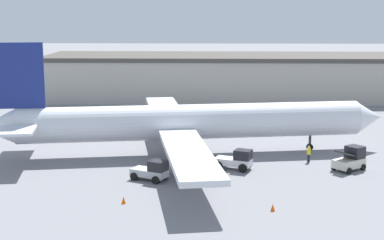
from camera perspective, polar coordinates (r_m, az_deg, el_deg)
ground_plane at (r=62.13m, az=0.00°, el=-3.32°), size 400.00×400.00×0.00m
terminal_building at (r=100.85m, az=5.39°, el=4.22°), size 67.96×16.20×7.41m
airplane at (r=61.26m, az=-0.97°, el=-0.24°), size 42.73×40.39×11.84m
ground_crew_worker at (r=59.84m, az=11.25°, el=-3.20°), size 0.37×0.37×1.67m
baggage_tug at (r=52.65m, az=-3.88°, el=-4.94°), size 3.60×2.94×1.89m
belt_loader_truck at (r=57.91m, az=15.13°, el=-3.69°), size 3.46×3.28×2.23m
pushback_tug at (r=56.14m, az=4.31°, el=-3.88°), size 3.77×2.81×1.99m
safety_cone_near at (r=45.41m, az=7.84°, el=-8.41°), size 0.36×0.36×0.55m
safety_cone_far at (r=46.96m, az=-6.65°, el=-7.73°), size 0.36×0.36×0.55m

